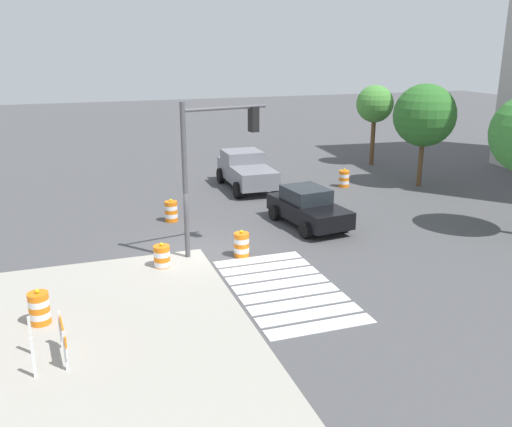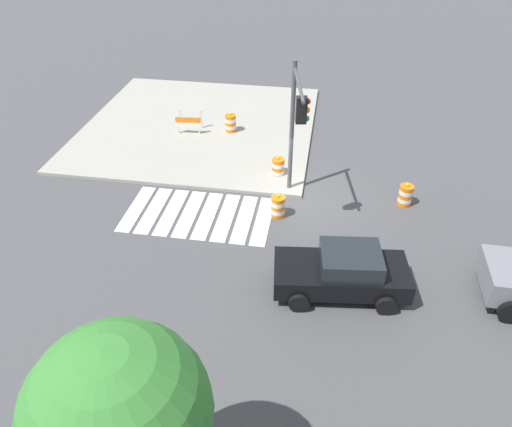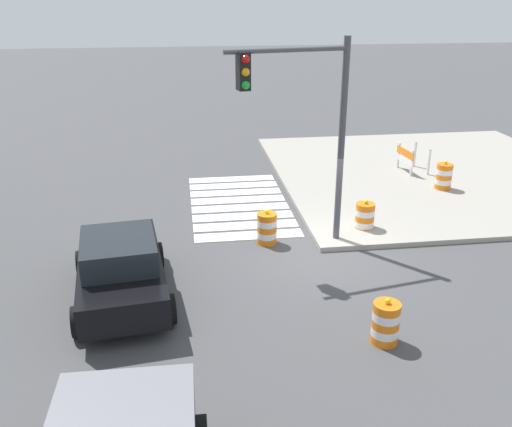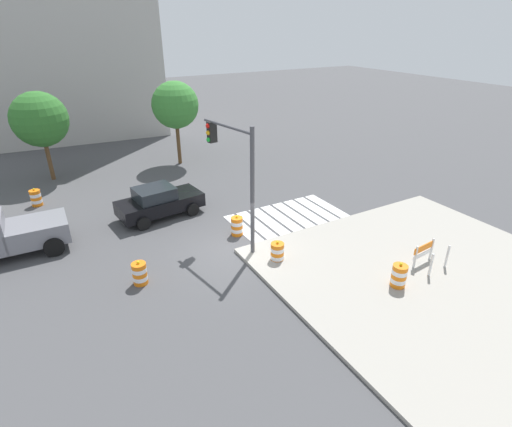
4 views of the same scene
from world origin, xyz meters
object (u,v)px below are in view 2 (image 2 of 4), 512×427
traffic_barrel_crosswalk_end (278,206)px  traffic_barrel_on_sidewalk (231,123)px  construction_barricade (189,122)px  street_tree_streetside_mid (119,415)px  sports_car (343,272)px  traffic_light_pole (296,118)px  traffic_barrel_median_far (278,168)px  traffic_barrel_median_near (405,195)px

traffic_barrel_crosswalk_end → traffic_barrel_on_sidewalk: traffic_barrel_on_sidewalk is taller
traffic_barrel_on_sidewalk → construction_barricade: size_ratio=0.79×
street_tree_streetside_mid → sports_car: bearing=-116.7°
sports_car → traffic_light_pole: bearing=-65.6°
sports_car → traffic_barrel_crosswalk_end: size_ratio=4.40×
sports_car → traffic_barrel_on_sidewalk: bearing=-61.0°
traffic_barrel_crosswalk_end → traffic_light_pole: 3.59m
sports_car → traffic_barrel_median_far: 7.39m
traffic_barrel_crosswalk_end → traffic_barrel_median_far: 3.00m
sports_car → traffic_barrel_crosswalk_end: (2.56, -3.80, -0.36)m
traffic_barrel_on_sidewalk → traffic_barrel_median_far: bearing=127.6°
traffic_barrel_median_far → traffic_barrel_on_sidewalk: bearing=-52.4°
traffic_barrel_on_sidewalk → construction_barricade: bearing=12.3°
traffic_barrel_on_sidewalk → traffic_light_pole: size_ratio=0.19×
traffic_light_pole → sports_car: bearing=114.4°
traffic_barrel_median_far → traffic_barrel_on_sidewalk: (2.96, -3.85, 0.15)m
sports_car → traffic_light_pole: traffic_light_pole is taller
traffic_barrel_median_far → traffic_light_pole: bearing=111.2°
construction_barricade → traffic_barrel_median_near: bearing=155.6°
sports_car → traffic_barrel_crosswalk_end: 4.60m
traffic_barrel_crosswalk_end → sports_car: bearing=124.0°
construction_barricade → traffic_light_pole: bearing=136.7°
traffic_barrel_on_sidewalk → traffic_barrel_median_near: bearing=148.2°
traffic_barrel_median_near → traffic_barrel_on_sidewalk: (8.38, -5.20, 0.15)m
traffic_barrel_crosswalk_end → traffic_barrel_median_near: (-5.05, -1.64, 0.00)m
sports_car → traffic_barrel_on_sidewalk: sports_car is taller
traffic_barrel_crosswalk_end → street_tree_streetside_mid: street_tree_streetside_mid is taller
traffic_light_pole → street_tree_streetside_mid: (1.76, 12.31, 0.19)m
traffic_barrel_on_sidewalk → street_tree_streetside_mid: bearing=96.3°
sports_car → street_tree_streetside_mid: bearing=63.3°
traffic_barrel_median_near → traffic_barrel_crosswalk_end: bearing=17.9°
traffic_barrel_median_near → traffic_barrel_on_sidewalk: 9.87m
traffic_barrel_median_near → traffic_barrel_median_far: size_ratio=1.00×
construction_barricade → traffic_light_pole: 8.69m
traffic_barrel_median_near → traffic_light_pole: size_ratio=0.19×
traffic_barrel_on_sidewalk → traffic_light_pole: bearing=122.3°
traffic_barrel_crosswalk_end → street_tree_streetside_mid: bearing=83.5°
construction_barricade → street_tree_streetside_mid: street_tree_streetside_mid is taller
traffic_barrel_median_near → construction_barricade: (10.47, -4.74, 0.27)m
traffic_barrel_median_far → construction_barricade: 6.09m
traffic_barrel_median_near → traffic_barrel_on_sidewalk: bearing=-31.8°
traffic_barrel_median_far → traffic_light_pole: traffic_light_pole is taller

